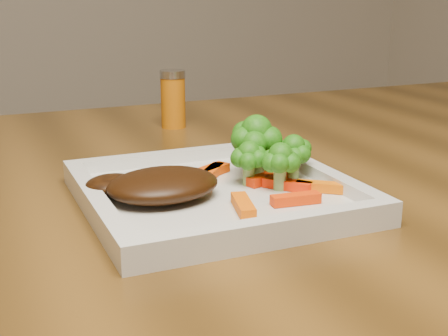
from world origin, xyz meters
name	(u,v)px	position (x,y,z in m)	size (l,w,h in m)	color
plate	(215,197)	(-0.02, -0.32, 0.76)	(0.27, 0.27, 0.01)	silver
steak	(163,185)	(-0.07, -0.32, 0.78)	(0.12, 0.09, 0.03)	black
broccoli_0	(256,146)	(0.05, -0.28, 0.80)	(0.07, 0.07, 0.07)	#327814
broccoli_1	(294,151)	(0.08, -0.31, 0.79)	(0.05, 0.05, 0.06)	#137514
broccoli_2	(280,163)	(0.05, -0.34, 0.79)	(0.05, 0.05, 0.06)	#196911
broccoli_3	(249,157)	(0.03, -0.31, 0.79)	(0.05, 0.05, 0.06)	#356C12
carrot_0	(296,199)	(0.04, -0.39, 0.77)	(0.05, 0.01, 0.01)	#F43703
carrot_1	(320,187)	(0.09, -0.36, 0.77)	(0.05, 0.01, 0.01)	orange
carrot_2	(243,205)	(-0.01, -0.38, 0.77)	(0.06, 0.01, 0.01)	#F25F03
carrot_3	(285,167)	(0.09, -0.28, 0.77)	(0.05, 0.01, 0.01)	#D03C03
carrot_4	(212,172)	(0.00, -0.27, 0.77)	(0.05, 0.01, 0.01)	#E44803
carrot_5	(288,185)	(0.06, -0.34, 0.77)	(0.05, 0.01, 0.01)	#FF2904
carrot_6	(267,178)	(0.05, -0.31, 0.77)	(0.05, 0.01, 0.01)	#EF2D03
spice_shaker	(173,99)	(0.06, 0.04, 0.80)	(0.04, 0.04, 0.09)	#B55F0A
carrot_7	(207,172)	(0.00, -0.27, 0.77)	(0.06, 0.02, 0.01)	#E94203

